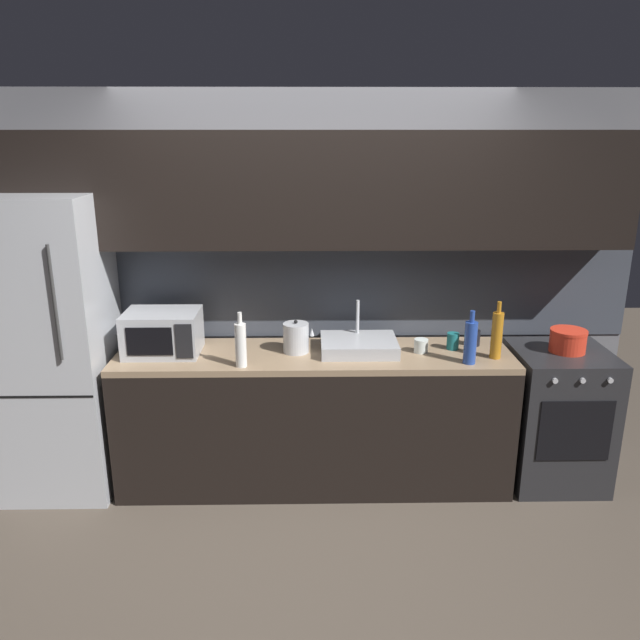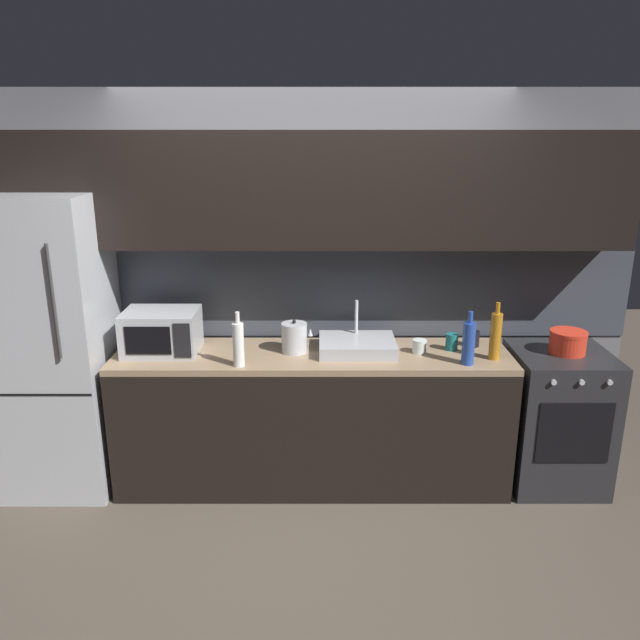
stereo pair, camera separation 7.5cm
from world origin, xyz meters
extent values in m
plane|color=#4C4238|center=(0.00, 0.00, 0.00)|extent=(10.00, 10.00, 0.00)
cube|color=slate|center=(0.00, 1.30, 1.25)|extent=(4.24, 0.10, 2.50)
cube|color=#3D424C|center=(0.00, 1.25, 1.20)|extent=(4.24, 0.01, 0.60)
cube|color=black|center=(0.00, 1.08, 1.90)|extent=(3.90, 0.34, 0.70)
cube|color=black|center=(0.00, 0.90, 0.43)|extent=(2.50, 0.60, 0.86)
cube|color=#8C7256|center=(0.00, 0.90, 0.88)|extent=(2.50, 0.60, 0.04)
cube|color=#ADAFB5|center=(-1.63, 0.90, 0.95)|extent=(0.68, 0.66, 1.90)
cube|color=black|center=(-1.63, 0.57, 0.76)|extent=(0.67, 0.00, 0.01)
cylinder|color=#333333|center=(-1.44, 0.55, 1.33)|extent=(0.02, 0.02, 0.66)
cube|color=#232326|center=(1.59, 0.90, 0.45)|extent=(0.60, 0.60, 0.90)
cube|color=black|center=(1.59, 0.60, 0.50)|extent=(0.45, 0.01, 0.40)
cylinder|color=#B2B2B7|center=(1.42, 0.59, 0.83)|extent=(0.03, 0.02, 0.03)
cylinder|color=#B2B2B7|center=(1.59, 0.59, 0.83)|extent=(0.03, 0.02, 0.03)
cylinder|color=#B2B2B7|center=(1.75, 0.59, 0.83)|extent=(0.03, 0.02, 0.03)
cube|color=#A8AAAF|center=(-0.95, 0.92, 1.04)|extent=(0.46, 0.34, 0.27)
cube|color=black|center=(-0.99, 0.75, 1.04)|extent=(0.28, 0.01, 0.18)
cube|color=black|center=(-0.78, 0.75, 1.04)|extent=(0.10, 0.01, 0.22)
cube|color=#ADAFB5|center=(0.28, 0.93, 0.94)|extent=(0.48, 0.38, 0.08)
cylinder|color=silver|center=(0.28, 1.06, 1.09)|extent=(0.02, 0.02, 0.22)
cylinder|color=#B7BABF|center=(-0.11, 0.92, 0.99)|extent=(0.16, 0.16, 0.19)
sphere|color=black|center=(-0.11, 0.92, 1.10)|extent=(0.02, 0.02, 0.02)
cone|color=#B7BABF|center=(-0.01, 0.92, 1.03)|extent=(0.03, 0.03, 0.05)
cylinder|color=silver|center=(-0.43, 0.68, 1.03)|extent=(0.07, 0.07, 0.27)
cylinder|color=silver|center=(-0.43, 0.68, 1.20)|extent=(0.03, 0.03, 0.07)
cylinder|color=#234299|center=(0.94, 0.71, 1.03)|extent=(0.08, 0.08, 0.26)
cylinder|color=#234299|center=(0.94, 0.71, 1.19)|extent=(0.03, 0.03, 0.07)
cylinder|color=#B27019|center=(1.12, 0.79, 1.05)|extent=(0.07, 0.07, 0.29)
cylinder|color=#B27019|center=(1.12, 0.79, 1.23)|extent=(0.03, 0.03, 0.07)
cylinder|color=silver|center=(0.68, 0.90, 0.94)|extent=(0.09, 0.09, 0.09)
cylinder|color=black|center=(1.04, 1.03, 0.95)|extent=(0.08, 0.08, 0.10)
cylinder|color=#19666B|center=(0.89, 0.96, 0.95)|extent=(0.08, 0.08, 0.11)
cylinder|color=red|center=(1.61, 0.90, 0.96)|extent=(0.22, 0.22, 0.12)
cylinder|color=red|center=(1.61, 0.90, 1.03)|extent=(0.23, 0.23, 0.02)
camera|label=1|loc=(-0.03, -2.82, 2.26)|focal=35.22mm
camera|label=2|loc=(0.05, -2.82, 2.26)|focal=35.22mm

